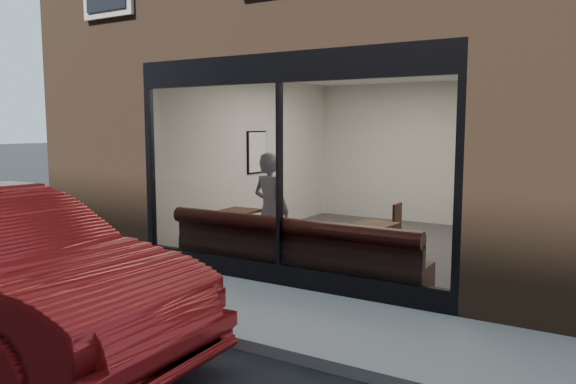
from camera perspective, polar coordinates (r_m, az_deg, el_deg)
The scene contains 21 objects.
ground at distance 6.45m, azimuth -10.98°, elevation -13.58°, with size 120.00×120.00×0.00m, color black.
sidewalk_near at distance 7.17m, azimuth -5.46°, elevation -11.32°, with size 40.00×2.00×0.01m, color gray.
kerb_near at distance 6.39m, azimuth -11.30°, elevation -13.20°, with size 40.00×0.10×0.12m, color gray.
host_building_pier_left at distance 14.72m, azimuth -0.73°, elevation 4.35°, with size 2.50×12.00×3.20m, color brown.
host_building_backfill at distance 15.97m, azimuth 16.71°, elevation 4.26°, with size 5.00×6.00×3.20m, color brown.
cafe_floor at distance 10.52m, azimuth 7.85°, elevation -5.40°, with size 6.00×6.00×0.00m, color #2D2D30.
cafe_ceiling at distance 10.33m, azimuth 8.15°, elevation 12.06°, with size 6.00×6.00×0.00m, color white.
cafe_wall_back at distance 13.09m, azimuth 13.28°, elevation 3.86°, with size 5.00×5.00×0.00m, color silver.
cafe_wall_left at distance 11.53m, azimuth -3.43°, elevation 3.65°, with size 6.00×6.00×0.00m, color silver.
cafe_wall_right at distance 9.58m, azimuth 21.77°, elevation 2.54°, with size 6.00×6.00×0.00m, color silver.
storefront_kick at distance 7.95m, azimuth -0.86°, elevation -8.37°, with size 5.00×0.10×0.30m, color black.
storefront_header at distance 7.71m, azimuth -0.89°, elevation 12.52°, with size 5.00×0.10×0.40m, color black.
storefront_mullion at distance 7.70m, azimuth -0.87°, elevation 1.73°, with size 0.06×0.10×2.50m, color black.
storefront_glass at distance 7.68m, azimuth -0.99°, elevation 1.71°, with size 4.80×4.80×0.00m, color white.
banquette at distance 8.26m, azimuth 0.65°, elevation -7.25°, with size 4.00×0.55×0.45m, color black.
person at distance 8.71m, azimuth -1.74°, elevation -1.92°, with size 0.67×0.44×1.82m, color #A7C4DF.
cafe_table_left at distance 9.84m, azimuth -4.97°, elevation -1.94°, with size 0.62×0.62×0.04m, color #321F13.
cafe_table_right at distance 8.61m, azimuth 8.90°, elevation -3.26°, with size 0.56×0.56×0.04m, color #321F13.
cafe_chair_left at distance 10.10m, azimuth -2.60°, elevation -4.58°, with size 0.40×0.40×0.04m, color #321F13.
cafe_chair_right at distance 9.61m, azimuth 9.88°, elevation -5.26°, with size 0.37×0.37×0.04m, color #321F13.
wall_poster at distance 11.55m, azimuth -3.11°, elevation 4.07°, with size 0.02×0.61×0.81m, color white.
Camera 1 is at (4.13, -4.42, 2.23)m, focal length 35.00 mm.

